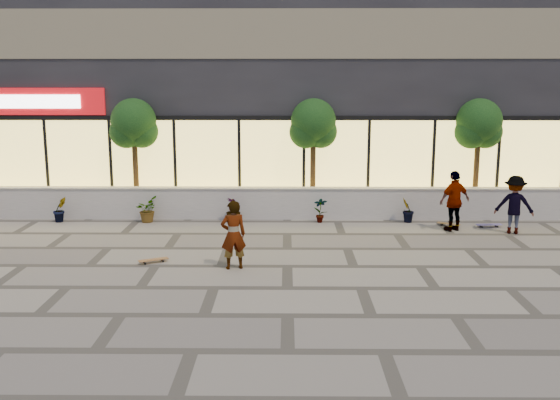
{
  "coord_description": "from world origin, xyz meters",
  "views": [
    {
      "loc": [
        1.6,
        -13.14,
        4.54
      ],
      "look_at": [
        1.43,
        3.52,
        1.3
      ],
      "focal_mm": 40.0,
      "sensor_mm": 36.0,
      "label": 1
    }
  ],
  "objects_px": {
    "tree_mideast": "(313,126)",
    "skateboard_center": "(153,260)",
    "tree_east": "(479,127)",
    "skater_center": "(233,235)",
    "tree_midwest": "(134,126)",
    "skateboard_right_near": "(449,224)",
    "skateboard_right_far": "(489,225)",
    "skater_right_far": "(514,205)",
    "skater_right_near": "(455,201)"
  },
  "relations": [
    {
      "from": "tree_east",
      "to": "skateboard_right_near",
      "type": "xyz_separation_m",
      "value": [
        -1.3,
        -1.75,
        -2.91
      ]
    },
    {
      "from": "tree_midwest",
      "to": "tree_mideast",
      "type": "height_order",
      "value": "same"
    },
    {
      "from": "skater_right_far",
      "to": "skateboard_center",
      "type": "height_order",
      "value": "skater_right_far"
    },
    {
      "from": "skateboard_center",
      "to": "skateboard_right_far",
      "type": "relative_size",
      "value": 0.93
    },
    {
      "from": "tree_mideast",
      "to": "skateboard_right_far",
      "type": "bearing_deg",
      "value": -19.08
    },
    {
      "from": "skater_center",
      "to": "skateboard_right_near",
      "type": "relative_size",
      "value": 2.41
    },
    {
      "from": "tree_mideast",
      "to": "skateboard_right_near",
      "type": "bearing_deg",
      "value": -22.57
    },
    {
      "from": "skateboard_right_far",
      "to": "skater_right_far",
      "type": "bearing_deg",
      "value": -63.18
    },
    {
      "from": "tree_mideast",
      "to": "skateboard_center",
      "type": "bearing_deg",
      "value": -126.16
    },
    {
      "from": "tree_mideast",
      "to": "tree_east",
      "type": "bearing_deg",
      "value": 0.0
    },
    {
      "from": "skater_right_near",
      "to": "skateboard_center",
      "type": "distance_m",
      "value": 9.15
    },
    {
      "from": "skater_center",
      "to": "skater_right_near",
      "type": "height_order",
      "value": "skater_right_near"
    },
    {
      "from": "tree_midwest",
      "to": "skateboard_right_near",
      "type": "xyz_separation_m",
      "value": [
        10.2,
        -1.75,
        -2.91
      ]
    },
    {
      "from": "tree_east",
      "to": "skateboard_right_near",
      "type": "distance_m",
      "value": 3.64
    },
    {
      "from": "tree_midwest",
      "to": "tree_mideast",
      "type": "relative_size",
      "value": 1.0
    },
    {
      "from": "tree_east",
      "to": "skater_center",
      "type": "bearing_deg",
      "value": -140.82
    },
    {
      "from": "tree_east",
      "to": "skater_center",
      "type": "distance_m",
      "value": 10.13
    },
    {
      "from": "tree_mideast",
      "to": "skater_right_near",
      "type": "height_order",
      "value": "tree_mideast"
    },
    {
      "from": "tree_mideast",
      "to": "skateboard_right_near",
      "type": "distance_m",
      "value": 5.4
    },
    {
      "from": "tree_midwest",
      "to": "tree_east",
      "type": "distance_m",
      "value": 11.5
    },
    {
      "from": "tree_east",
      "to": "tree_mideast",
      "type": "bearing_deg",
      "value": 180.0
    },
    {
      "from": "tree_mideast",
      "to": "skater_right_near",
      "type": "distance_m",
      "value": 5.22
    },
    {
      "from": "tree_mideast",
      "to": "skateboard_center",
      "type": "distance_m",
      "value": 7.75
    },
    {
      "from": "tree_mideast",
      "to": "skateboard_center",
      "type": "height_order",
      "value": "tree_mideast"
    },
    {
      "from": "skateboard_right_near",
      "to": "skater_right_far",
      "type": "bearing_deg",
      "value": 5.6
    },
    {
      "from": "tree_east",
      "to": "skater_right_near",
      "type": "bearing_deg",
      "value": -119.35
    },
    {
      "from": "tree_midwest",
      "to": "skater_right_near",
      "type": "height_order",
      "value": "tree_midwest"
    },
    {
      "from": "tree_midwest",
      "to": "skater_right_near",
      "type": "distance_m",
      "value": 10.65
    },
    {
      "from": "tree_midwest",
      "to": "skater_center",
      "type": "distance_m",
      "value": 7.64
    },
    {
      "from": "skater_right_near",
      "to": "skater_right_far",
      "type": "height_order",
      "value": "skater_right_near"
    },
    {
      "from": "skateboard_right_far",
      "to": "skater_right_near",
      "type": "bearing_deg",
      "value": -165.02
    },
    {
      "from": "skater_center",
      "to": "skateboard_right_near",
      "type": "distance_m",
      "value": 7.85
    },
    {
      "from": "skater_center",
      "to": "skateboard_center",
      "type": "distance_m",
      "value": 2.25
    },
    {
      "from": "tree_mideast",
      "to": "skateboard_center",
      "type": "xyz_separation_m",
      "value": [
        -4.24,
        -5.8,
        -2.91
      ]
    },
    {
      "from": "tree_midwest",
      "to": "skateboard_right_near",
      "type": "height_order",
      "value": "tree_midwest"
    },
    {
      "from": "skateboard_center",
      "to": "skater_center",
      "type": "bearing_deg",
      "value": -39.08
    },
    {
      "from": "skater_right_near",
      "to": "skater_right_far",
      "type": "bearing_deg",
      "value": 144.59
    },
    {
      "from": "skater_right_near",
      "to": "skater_right_far",
      "type": "relative_size",
      "value": 1.06
    },
    {
      "from": "tree_mideast",
      "to": "skater_right_near",
      "type": "xyz_separation_m",
      "value": [
        4.19,
        -2.34,
        -2.07
      ]
    },
    {
      "from": "tree_mideast",
      "to": "skater_right_far",
      "type": "relative_size",
      "value": 2.26
    },
    {
      "from": "skater_center",
      "to": "skater_right_near",
      "type": "distance_m",
      "value": 7.47
    },
    {
      "from": "skater_center",
      "to": "tree_midwest",
      "type": "bearing_deg",
      "value": -73.61
    },
    {
      "from": "tree_midwest",
      "to": "skateboard_center",
      "type": "bearing_deg",
      "value": -73.08
    },
    {
      "from": "tree_east",
      "to": "skater_center",
      "type": "xyz_separation_m",
      "value": [
        -7.67,
        -6.25,
        -2.14
      ]
    },
    {
      "from": "tree_mideast",
      "to": "skateboard_center",
      "type": "relative_size",
      "value": 5.23
    },
    {
      "from": "tree_midwest",
      "to": "skater_right_far",
      "type": "height_order",
      "value": "tree_midwest"
    },
    {
      "from": "tree_mideast",
      "to": "skater_center",
      "type": "relative_size",
      "value": 2.32
    },
    {
      "from": "skater_right_far",
      "to": "skateboard_right_near",
      "type": "xyz_separation_m",
      "value": [
        -1.69,
        0.87,
        -0.8
      ]
    },
    {
      "from": "skater_center",
      "to": "skateboard_right_far",
      "type": "relative_size",
      "value": 2.09
    },
    {
      "from": "tree_midwest",
      "to": "skateboard_center",
      "type": "relative_size",
      "value": 5.23
    }
  ]
}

